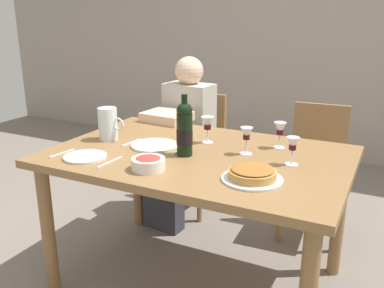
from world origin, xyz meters
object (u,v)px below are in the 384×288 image
at_px(baked_tart, 252,174).
at_px(chair_right, 316,162).
at_px(wine_glass_centre, 280,130).
at_px(chair_left, 197,144).
at_px(salad_bowl, 148,163).
at_px(wine_glass_spare, 293,145).
at_px(dinner_plate_left_setting, 155,145).
at_px(wine_glass_right_diner, 208,124).
at_px(wine_bottle, 185,129).
at_px(water_pitcher, 108,126).
at_px(diner_left, 181,136).
at_px(dinner_plate_right_setting, 85,157).
at_px(wine_glass_left_diner, 246,135).
at_px(dining_table, 198,170).

relative_size(baked_tart, chair_right, 0.30).
height_order(wine_glass_centre, chair_left, wine_glass_centre).
height_order(baked_tart, salad_bowl, salad_bowl).
distance_m(wine_glass_spare, chair_left, 1.31).
bearing_deg(dinner_plate_left_setting, wine_glass_right_diner, 40.28).
relative_size(wine_bottle, chair_right, 0.36).
bearing_deg(water_pitcher, diner_left, 82.27).
bearing_deg(wine_glass_centre, wine_glass_spare, -62.02).
distance_m(dinner_plate_left_setting, chair_left, 0.97).
bearing_deg(wine_glass_centre, dinner_plate_right_setting, -144.11).
distance_m(wine_glass_spare, diner_left, 1.15).
bearing_deg(diner_left, wine_glass_centre, 158.51).
relative_size(salad_bowl, chair_right, 0.18).
xyz_separation_m(wine_glass_spare, chair_left, (-0.91, 0.87, -0.36)).
xyz_separation_m(dinner_plate_left_setting, diner_left, (-0.20, 0.68, -0.15)).
distance_m(wine_glass_spare, chair_right, 0.93).
distance_m(chair_left, chair_right, 0.89).
distance_m(wine_glass_left_diner, chair_right, 0.90).
distance_m(wine_glass_left_diner, dinner_plate_right_setting, 0.81).
bearing_deg(wine_glass_left_diner, baked_tart, -66.04).
xyz_separation_m(chair_left, chair_right, (0.89, -0.02, 0.00)).
bearing_deg(salad_bowl, dinner_plate_right_setting, -179.62).
height_order(baked_tart, chair_right, chair_right).
bearing_deg(wine_glass_centre, water_pitcher, -162.63).
bearing_deg(dinner_plate_right_setting, chair_left, 88.95).
xyz_separation_m(wine_glass_right_diner, chair_left, (-0.41, 0.72, -0.37)).
distance_m(dining_table, baked_tart, 0.45).
height_order(dining_table, wine_glass_centre, wine_glass_centre).
bearing_deg(salad_bowl, diner_left, 110.08).
bearing_deg(dining_table, wine_glass_centre, 37.45).
xyz_separation_m(wine_glass_spare, dinner_plate_left_setting, (-0.73, -0.04, -0.09)).
bearing_deg(chair_left, wine_glass_centre, 146.10).
xyz_separation_m(wine_bottle, wine_glass_left_diner, (0.27, 0.15, -0.03)).
bearing_deg(dinner_plate_right_setting, dining_table, 34.69).
bearing_deg(chair_left, water_pitcher, 88.24).
bearing_deg(dinner_plate_left_setting, wine_bottle, -14.86).
height_order(wine_bottle, dinner_plate_right_setting, wine_bottle).
relative_size(water_pitcher, wine_glass_left_diner, 1.31).
bearing_deg(diner_left, wine_glass_right_diner, 136.34).
height_order(wine_glass_centre, dinner_plate_left_setting, wine_glass_centre).
relative_size(wine_bottle, wine_glass_left_diner, 2.20).
bearing_deg(wine_glass_right_diner, diner_left, 131.27).
height_order(wine_glass_spare, chair_left, wine_glass_spare).
bearing_deg(wine_bottle, wine_glass_centre, 40.01).
height_order(dining_table, chair_right, chair_right).
distance_m(water_pitcher, dinner_plate_right_setting, 0.33).
relative_size(baked_tart, wine_glass_right_diner, 1.80).
bearing_deg(baked_tart, diner_left, 132.59).
xyz_separation_m(dinner_plate_right_setting, chair_right, (0.91, 1.21, -0.27)).
bearing_deg(wine_glass_spare, dinner_plate_left_setting, -176.59).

